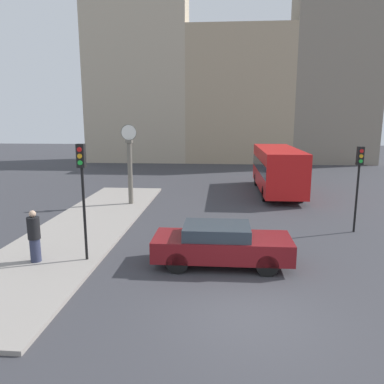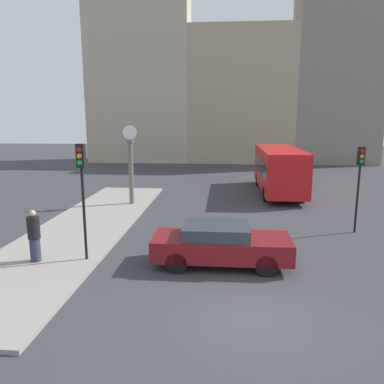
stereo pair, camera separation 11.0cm
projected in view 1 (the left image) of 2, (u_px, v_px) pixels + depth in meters
ground_plane at (247, 316)px, 9.25m from camera, size 120.00×120.00×0.00m
sidewalk_corner at (85, 227)px, 16.60m from camera, size 3.94×18.02×0.12m
building_row at (228, 82)px, 40.22m from camera, size 30.75×5.00×18.51m
sedan_car at (221, 244)px, 12.30m from camera, size 4.50×1.77×1.38m
bus_distant at (277, 168)px, 24.09m from camera, size 2.40×8.38×2.89m
traffic_light_near at (82, 178)px, 12.07m from camera, size 0.26×0.24×3.87m
traffic_light_far at (359, 171)px, 15.52m from camera, size 0.26×0.24×3.65m
street_clock at (130, 163)px, 20.39m from camera, size 0.86×0.33×4.34m
pedestrian_black_jacket at (34, 236)px, 12.26m from camera, size 0.40×0.40×1.74m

